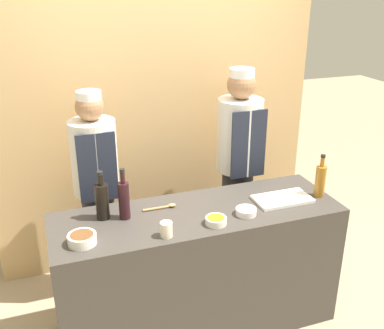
{
  "coord_description": "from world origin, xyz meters",
  "views": [
    {
      "loc": [
        -0.88,
        -2.38,
        2.27
      ],
      "look_at": [
        0.0,
        0.12,
        1.17
      ],
      "focal_mm": 42.0,
      "sensor_mm": 36.0,
      "label": 1
    }
  ],
  "objects_px": {
    "sauce_bowl_brown": "(82,239)",
    "bottle_wine": "(124,199)",
    "wooden_spoon": "(163,207)",
    "bottle_amber": "(320,180)",
    "bottle_soy": "(102,200)",
    "sauce_bowl_red": "(246,211)",
    "cup_cream": "(166,229)",
    "sauce_bowl_orange": "(216,220)",
    "chef_left": "(97,190)",
    "chef_right": "(238,164)",
    "cutting_board": "(282,199)"
  },
  "relations": [
    {
      "from": "chef_right",
      "to": "sauce_bowl_red",
      "type": "bearing_deg",
      "value": -111.34
    },
    {
      "from": "chef_right",
      "to": "chef_left",
      "type": "bearing_deg",
      "value": 180.0
    },
    {
      "from": "bottle_amber",
      "to": "sauce_bowl_brown",
      "type": "bearing_deg",
      "value": -177.33
    },
    {
      "from": "bottle_amber",
      "to": "bottle_soy",
      "type": "bearing_deg",
      "value": 172.86
    },
    {
      "from": "cutting_board",
      "to": "bottle_wine",
      "type": "bearing_deg",
      "value": 173.77
    },
    {
      "from": "bottle_wine",
      "to": "wooden_spoon",
      "type": "height_order",
      "value": "bottle_wine"
    },
    {
      "from": "bottle_wine",
      "to": "bottle_amber",
      "type": "distance_m",
      "value": 1.32
    },
    {
      "from": "cup_cream",
      "to": "bottle_soy",
      "type": "bearing_deg",
      "value": 132.51
    },
    {
      "from": "bottle_amber",
      "to": "chef_left",
      "type": "bearing_deg",
      "value": 155.06
    },
    {
      "from": "sauce_bowl_red",
      "to": "bottle_wine",
      "type": "distance_m",
      "value": 0.77
    },
    {
      "from": "sauce_bowl_red",
      "to": "chef_right",
      "type": "xyz_separation_m",
      "value": [
        0.29,
        0.73,
        -0.0
      ]
    },
    {
      "from": "sauce_bowl_brown",
      "to": "cutting_board",
      "type": "bearing_deg",
      "value": 4.21
    },
    {
      "from": "sauce_bowl_red",
      "to": "cup_cream",
      "type": "bearing_deg",
      "value": -171.32
    },
    {
      "from": "cutting_board",
      "to": "cup_cream",
      "type": "height_order",
      "value": "cup_cream"
    },
    {
      "from": "sauce_bowl_brown",
      "to": "bottle_soy",
      "type": "height_order",
      "value": "bottle_soy"
    },
    {
      "from": "sauce_bowl_orange",
      "to": "bottle_amber",
      "type": "bearing_deg",
      "value": 8.41
    },
    {
      "from": "cutting_board",
      "to": "chef_left",
      "type": "distance_m",
      "value": 1.31
    },
    {
      "from": "cutting_board",
      "to": "bottle_soy",
      "type": "xyz_separation_m",
      "value": [
        -1.18,
        0.16,
        0.11
      ]
    },
    {
      "from": "bottle_amber",
      "to": "bottle_wine",
      "type": "bearing_deg",
      "value": 174.03
    },
    {
      "from": "cup_cream",
      "to": "wooden_spoon",
      "type": "relative_size",
      "value": 0.41
    },
    {
      "from": "cutting_board",
      "to": "sauce_bowl_orange",
      "type": "bearing_deg",
      "value": -165.18
    },
    {
      "from": "sauce_bowl_red",
      "to": "bottle_amber",
      "type": "distance_m",
      "value": 0.6
    },
    {
      "from": "bottle_amber",
      "to": "chef_left",
      "type": "relative_size",
      "value": 0.19
    },
    {
      "from": "bottle_wine",
      "to": "wooden_spoon",
      "type": "xyz_separation_m",
      "value": [
        0.26,
        0.04,
        -0.12
      ]
    },
    {
      "from": "cutting_board",
      "to": "chef_right",
      "type": "relative_size",
      "value": 0.23
    },
    {
      "from": "bottle_amber",
      "to": "chef_right",
      "type": "distance_m",
      "value": 0.73
    },
    {
      "from": "sauce_bowl_brown",
      "to": "bottle_wine",
      "type": "relative_size",
      "value": 0.49
    },
    {
      "from": "sauce_bowl_orange",
      "to": "bottle_soy",
      "type": "xyz_separation_m",
      "value": [
        -0.63,
        0.3,
        0.1
      ]
    },
    {
      "from": "chef_left",
      "to": "sauce_bowl_orange",
      "type": "bearing_deg",
      "value": -52.11
    },
    {
      "from": "cutting_board",
      "to": "wooden_spoon",
      "type": "relative_size",
      "value": 1.74
    },
    {
      "from": "bottle_amber",
      "to": "wooden_spoon",
      "type": "distance_m",
      "value": 1.08
    },
    {
      "from": "cup_cream",
      "to": "chef_right",
      "type": "xyz_separation_m",
      "value": [
        0.84,
        0.82,
        -0.03
      ]
    },
    {
      "from": "chef_left",
      "to": "bottle_wine",
      "type": "bearing_deg",
      "value": -79.16
    },
    {
      "from": "cutting_board",
      "to": "chef_left",
      "type": "relative_size",
      "value": 0.24
    },
    {
      "from": "bottle_soy",
      "to": "bottle_wine",
      "type": "bearing_deg",
      "value": -18.72
    },
    {
      "from": "bottle_soy",
      "to": "wooden_spoon",
      "type": "relative_size",
      "value": 1.44
    },
    {
      "from": "bottle_amber",
      "to": "wooden_spoon",
      "type": "xyz_separation_m",
      "value": [
        -1.06,
        0.18,
        -0.11
      ]
    },
    {
      "from": "sauce_bowl_red",
      "to": "sauce_bowl_brown",
      "type": "distance_m",
      "value": 1.02
    },
    {
      "from": "sauce_bowl_orange",
      "to": "chef_left",
      "type": "relative_size",
      "value": 0.08
    },
    {
      "from": "sauce_bowl_brown",
      "to": "chef_right",
      "type": "distance_m",
      "value": 1.5
    },
    {
      "from": "sauce_bowl_brown",
      "to": "cup_cream",
      "type": "height_order",
      "value": "cup_cream"
    },
    {
      "from": "wooden_spoon",
      "to": "cutting_board",
      "type": "bearing_deg",
      "value": -11.13
    },
    {
      "from": "wooden_spoon",
      "to": "sauce_bowl_orange",
      "type": "bearing_deg",
      "value": -50.26
    },
    {
      "from": "cup_cream",
      "to": "wooden_spoon",
      "type": "distance_m",
      "value": 0.35
    },
    {
      "from": "cutting_board",
      "to": "bottle_soy",
      "type": "distance_m",
      "value": 1.19
    },
    {
      "from": "wooden_spoon",
      "to": "bottle_soy",
      "type": "bearing_deg",
      "value": 179.67
    },
    {
      "from": "bottle_wine",
      "to": "wooden_spoon",
      "type": "relative_size",
      "value": 1.51
    },
    {
      "from": "sauce_bowl_orange",
      "to": "bottle_amber",
      "type": "xyz_separation_m",
      "value": [
        0.81,
        0.12,
        0.09
      ]
    },
    {
      "from": "chef_right",
      "to": "bottle_amber",
      "type": "bearing_deg",
      "value": -65.5
    },
    {
      "from": "sauce_bowl_red",
      "to": "chef_left",
      "type": "distance_m",
      "value": 1.11
    }
  ]
}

